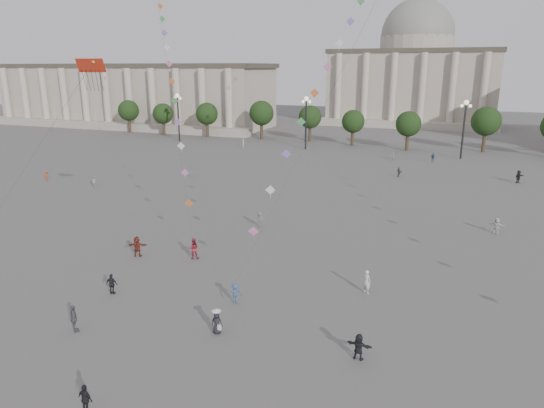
% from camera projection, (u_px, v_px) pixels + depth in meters
% --- Properties ---
extents(ground, '(360.00, 360.00, 0.00)m').
position_uv_depth(ground, '(206.00, 325.00, 31.95)').
color(ground, '#5B5956').
rests_on(ground, ground).
extents(hall_west, '(84.00, 26.22, 17.20)m').
position_uv_depth(hall_west, '(132.00, 95.00, 139.89)').
color(hall_west, '#ACA491').
rests_on(hall_west, ground).
extents(hall_central, '(48.30, 34.30, 35.50)m').
position_uv_depth(hall_central, '(414.00, 74.00, 144.00)').
color(hall_central, '#ACA491').
rests_on(hall_central, ground).
extents(tree_row, '(137.12, 5.12, 8.00)m').
position_uv_depth(tree_row, '(386.00, 122.00, 100.46)').
color(tree_row, '#392C1C').
rests_on(tree_row, ground).
extents(lamp_post_far_west, '(2.00, 0.90, 10.65)m').
position_uv_depth(lamp_post_far_west, '(178.00, 109.00, 108.34)').
color(lamp_post_far_west, '#262628').
rests_on(lamp_post_far_west, ground).
extents(lamp_post_mid_west, '(2.00, 0.90, 10.65)m').
position_uv_depth(lamp_post_mid_west, '(306.00, 113.00, 97.94)').
color(lamp_post_mid_west, '#262628').
rests_on(lamp_post_mid_west, ground).
extents(lamp_post_mid_east, '(2.00, 0.90, 10.65)m').
position_uv_depth(lamp_post_mid_east, '(465.00, 119.00, 87.55)').
color(lamp_post_mid_east, '#262628').
rests_on(lamp_post_mid_east, ground).
extents(person_crowd_0, '(1.02, 0.54, 1.65)m').
position_uv_depth(person_crowd_0, '(433.00, 158.00, 86.02)').
color(person_crowd_0, '#2F4F69').
rests_on(person_crowd_0, ground).
extents(person_crowd_1, '(1.00, 0.96, 1.63)m').
position_uv_depth(person_crowd_1, '(94.00, 181.00, 68.47)').
color(person_crowd_1, '#B1B0AC').
rests_on(person_crowd_1, ground).
extents(person_crowd_2, '(1.00, 1.15, 1.55)m').
position_uv_depth(person_crowd_2, '(47.00, 176.00, 71.87)').
color(person_crowd_2, '#9A422A').
rests_on(person_crowd_2, ground).
extents(person_crowd_3, '(1.54, 0.61, 1.62)m').
position_uv_depth(person_crowd_3, '(359.00, 347.00, 28.01)').
color(person_crowd_3, black).
rests_on(person_crowd_3, ground).
extents(person_crowd_4, '(1.22, 1.37, 1.50)m').
position_uv_depth(person_crowd_4, '(393.00, 156.00, 88.22)').
color(person_crowd_4, '#BAB9B5').
rests_on(person_crowd_4, ground).
extents(person_crowd_6, '(1.18, 0.80, 1.69)m').
position_uv_depth(person_crowd_6, '(260.00, 219.00, 51.19)').
color(person_crowd_6, slate).
rests_on(person_crowd_6, ground).
extents(person_crowd_7, '(1.60, 0.87, 1.65)m').
position_uv_depth(person_crowd_7, '(497.00, 226.00, 49.23)').
color(person_crowd_7, silver).
rests_on(person_crowd_7, ground).
extents(person_crowd_9, '(1.53, 1.72, 1.89)m').
position_uv_depth(person_crowd_9, '(519.00, 177.00, 70.68)').
color(person_crowd_9, black).
rests_on(person_crowd_9, ground).
extents(person_crowd_10, '(0.59, 0.73, 1.73)m').
position_uv_depth(person_crowd_10, '(243.00, 143.00, 101.61)').
color(person_crowd_10, silver).
rests_on(person_crowd_10, ground).
extents(person_crowd_12, '(1.24, 1.40, 1.54)m').
position_uv_depth(person_crowd_12, '(399.00, 172.00, 74.63)').
color(person_crowd_12, '#58585C').
rests_on(person_crowd_12, ground).
extents(person_crowd_13, '(0.80, 0.72, 1.85)m').
position_uv_depth(person_crowd_13, '(367.00, 282.00, 36.22)').
color(person_crowd_13, silver).
rests_on(person_crowd_13, ground).
extents(tourist_1, '(0.94, 0.47, 1.55)m').
position_uv_depth(tourist_1, '(86.00, 399.00, 23.67)').
color(tourist_1, black).
rests_on(tourist_1, ground).
extents(tourist_2, '(1.83, 1.09, 1.88)m').
position_uv_depth(tourist_2, '(137.00, 246.00, 43.27)').
color(tourist_2, maroon).
rests_on(tourist_2, ground).
extents(tourist_3, '(1.12, 1.01, 1.83)m').
position_uv_depth(tourist_3, '(74.00, 319.00, 30.91)').
color(tourist_3, '#59585C').
rests_on(tourist_3, ground).
extents(tourist_4, '(0.97, 0.48, 1.60)m').
position_uv_depth(tourist_4, '(112.00, 284.00, 36.10)').
color(tourist_4, black).
rests_on(tourist_4, ground).
extents(kite_flyer_0, '(1.13, 1.02, 1.89)m').
position_uv_depth(kite_flyer_0, '(194.00, 248.00, 42.75)').
color(kite_flyer_0, maroon).
rests_on(kite_flyer_0, ground).
extents(kite_flyer_1, '(1.12, 1.11, 1.55)m').
position_uv_depth(kite_flyer_1, '(235.00, 293.00, 34.68)').
color(kite_flyer_1, '#345075').
rests_on(kite_flyer_1, ground).
extents(hat_person, '(0.79, 0.60, 1.69)m').
position_uv_depth(hat_person, '(217.00, 322.00, 30.74)').
color(hat_person, black).
rests_on(hat_person, ground).
extents(dragon_kite, '(3.72, 5.74, 18.92)m').
position_uv_depth(dragon_kite, '(90.00, 77.00, 36.89)').
color(dragon_kite, '#A92512').
rests_on(dragon_kite, ground).
extents(kite_train_west, '(33.72, 44.45, 71.24)m').
position_uv_depth(kite_train_west, '(159.00, 1.00, 63.98)').
color(kite_train_west, '#3F3F3F').
rests_on(kite_train_west, ground).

